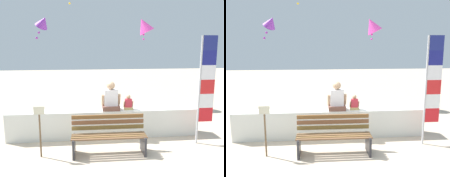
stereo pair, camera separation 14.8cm
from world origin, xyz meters
TOP-DOWN VIEW (x-y plane):
  - ground_plane at (0.00, 0.00)m, footprint 40.00×40.00m
  - seawall_ledge at (0.00, 1.02)m, footprint 5.27×0.49m
  - park_bench at (0.01, -0.06)m, footprint 1.77×0.64m
  - person_adult at (0.18, 1.00)m, footprint 0.52×0.38m
  - person_child at (0.67, 1.00)m, footprint 0.27×0.20m
  - flag_banner at (2.50, 0.25)m, footprint 0.42×0.05m
  - kite_magenta at (1.94, 4.51)m, footprint 0.94×0.79m
  - kite_purple at (-1.89, 3.19)m, footprint 0.71×0.70m
  - sign_post at (-1.57, -0.11)m, footprint 0.24×0.04m

SIDE VIEW (x-z plane):
  - ground_plane at x=0.00m, z-range 0.00..0.00m
  - seawall_ledge at x=0.00m, z-range 0.00..0.77m
  - park_bench at x=0.01m, z-range -0.02..0.87m
  - sign_post at x=-1.57m, z-range 0.12..1.32m
  - person_child at x=0.67m, z-range 0.73..1.14m
  - person_adult at x=0.18m, z-range 0.68..1.48m
  - flag_banner at x=2.50m, z-range 0.19..2.98m
  - kite_purple at x=-1.89m, z-range 2.88..3.74m
  - kite_magenta at x=1.94m, z-range 2.84..3.82m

